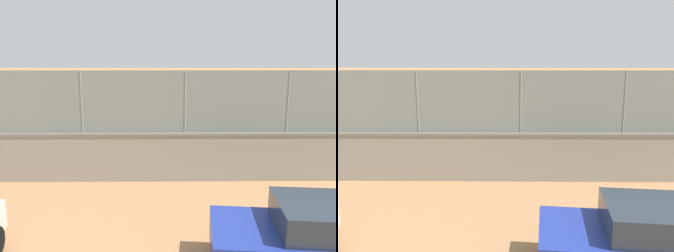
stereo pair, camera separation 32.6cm
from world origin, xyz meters
TOP-DOWN VIEW (x-y plane):
  - ground_plane at (0.00, 0.00)m, footprint 260.00×260.00m
  - perimeter_wall at (1.81, 9.14)m, footprint 23.50×1.29m
  - fence_panel_on_wall at (1.81, 9.14)m, footprint 23.08×0.95m
  - player_at_service_line at (2.68, 7.09)m, footprint 0.85×1.05m
  - player_crossing_court at (0.11, -1.75)m, footprint 1.13×0.73m
  - player_baseline_waiting at (-1.74, 6.89)m, footprint 1.14×0.78m
  - sports_ball at (3.30, 8.87)m, footprint 0.12×0.12m
  - courtside_bench at (5.84, 7.59)m, footprint 1.61×0.44m
  - parked_car_blue at (-2.42, 14.15)m, footprint 4.39×2.10m

SIDE VIEW (x-z plane):
  - ground_plane at x=0.00m, z-range 0.00..0.00m
  - sports_ball at x=3.30m, z-range 0.00..0.12m
  - courtside_bench at x=5.84m, z-range 0.03..0.90m
  - parked_car_blue at x=-2.42m, z-range 0.04..1.50m
  - perimeter_wall at x=1.81m, z-range 0.01..1.62m
  - player_at_service_line at x=2.68m, z-range 0.12..1.60m
  - player_baseline_waiting at x=-1.74m, z-range 0.14..1.72m
  - player_crossing_court at x=0.11m, z-range 0.16..1.85m
  - fence_panel_on_wall at x=1.81m, z-range 1.61..3.60m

